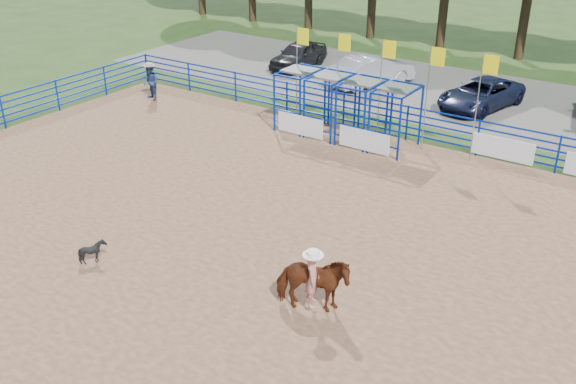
{
  "coord_description": "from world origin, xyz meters",
  "views": [
    {
      "loc": [
        9.92,
        -13.44,
        9.92
      ],
      "look_at": [
        0.16,
        1.0,
        1.3
      ],
      "focal_mm": 40.0,
      "sensor_mm": 36.0,
      "label": 1
    }
  ],
  "objects_px": {
    "horse_and_rider": "(313,280)",
    "car_b": "(371,71)",
    "car_a": "(299,55)",
    "car_c": "(481,94)",
    "calf": "(93,251)",
    "spectator_cowboy": "(151,82)"
  },
  "relations": [
    {
      "from": "horse_and_rider",
      "to": "spectator_cowboy",
      "type": "height_order",
      "value": "horse_and_rider"
    },
    {
      "from": "horse_and_rider",
      "to": "car_a",
      "type": "relative_size",
      "value": 0.58
    },
    {
      "from": "horse_and_rider",
      "to": "calf",
      "type": "xyz_separation_m",
      "value": [
        -6.35,
        -1.57,
        -0.55
      ]
    },
    {
      "from": "car_a",
      "to": "horse_and_rider",
      "type": "bearing_deg",
      "value": -58.06
    },
    {
      "from": "car_b",
      "to": "horse_and_rider",
      "type": "bearing_deg",
      "value": 136.57
    },
    {
      "from": "calf",
      "to": "car_c",
      "type": "height_order",
      "value": "car_c"
    },
    {
      "from": "horse_and_rider",
      "to": "calf",
      "type": "height_order",
      "value": "horse_and_rider"
    },
    {
      "from": "spectator_cowboy",
      "to": "car_c",
      "type": "bearing_deg",
      "value": 29.74
    },
    {
      "from": "horse_and_rider",
      "to": "spectator_cowboy",
      "type": "distance_m",
      "value": 18.55
    },
    {
      "from": "car_a",
      "to": "car_b",
      "type": "bearing_deg",
      "value": -11.51
    },
    {
      "from": "car_a",
      "to": "car_c",
      "type": "relative_size",
      "value": 0.89
    },
    {
      "from": "car_a",
      "to": "car_c",
      "type": "height_order",
      "value": "car_a"
    },
    {
      "from": "horse_and_rider",
      "to": "car_b",
      "type": "relative_size",
      "value": 0.51
    },
    {
      "from": "horse_and_rider",
      "to": "car_b",
      "type": "height_order",
      "value": "horse_and_rider"
    },
    {
      "from": "calf",
      "to": "car_c",
      "type": "distance_m",
      "value": 19.97
    },
    {
      "from": "spectator_cowboy",
      "to": "car_a",
      "type": "distance_m",
      "value": 9.41
    },
    {
      "from": "calf",
      "to": "car_a",
      "type": "bearing_deg",
      "value": 5.41
    },
    {
      "from": "car_a",
      "to": "car_c",
      "type": "xyz_separation_m",
      "value": [
        11.03,
        -1.16,
        -0.06
      ]
    },
    {
      "from": "horse_and_rider",
      "to": "car_a",
      "type": "bearing_deg",
      "value": 124.09
    },
    {
      "from": "car_b",
      "to": "calf",
      "type": "bearing_deg",
      "value": 117.6
    },
    {
      "from": "calf",
      "to": "car_a",
      "type": "xyz_separation_m",
      "value": [
        -6.54,
        20.61,
        0.37
      ]
    },
    {
      "from": "horse_and_rider",
      "to": "car_c",
      "type": "xyz_separation_m",
      "value": [
        -1.86,
        17.89,
        -0.24
      ]
    }
  ]
}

